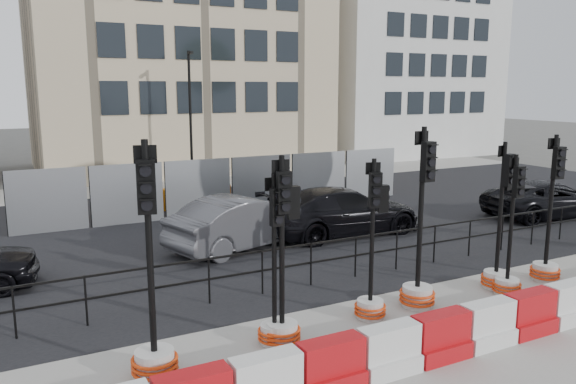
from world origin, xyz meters
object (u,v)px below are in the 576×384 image
traffic_signal_d (372,282)px  traffic_signal_h (547,252)px  traffic_signal_a (153,332)px  car_c (342,211)px

traffic_signal_d → traffic_signal_h: (4.86, -0.08, -0.04)m
traffic_signal_a → traffic_signal_h: bearing=15.6°
traffic_signal_a → traffic_signal_h: size_ratio=1.09×
traffic_signal_d → traffic_signal_h: size_ratio=0.92×
traffic_signal_d → traffic_signal_h: 4.86m
traffic_signal_a → car_c: bearing=53.5°
traffic_signal_a → car_c: traffic_signal_a is taller
traffic_signal_d → traffic_signal_h: traffic_signal_h is taller
traffic_signal_h → car_c: traffic_signal_h is taller
traffic_signal_a → traffic_signal_d: 4.29m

